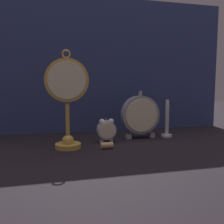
# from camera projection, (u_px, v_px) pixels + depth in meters

# --- Properties ---
(ground_plane) EXTENTS (4.00, 4.00, 0.00)m
(ground_plane) POSITION_uv_depth(u_px,v_px,m) (118.00, 148.00, 0.87)
(ground_plane) COLOR black
(fabric_backdrop_drape) EXTENTS (1.23, 0.01, 0.61)m
(fabric_backdrop_drape) POSITION_uv_depth(u_px,v_px,m) (99.00, 66.00, 1.15)
(fabric_backdrop_drape) COLOR navy
(fabric_backdrop_drape) RESTS_ON ground_plane
(pocket_watch_on_stand) EXTENTS (0.15, 0.09, 0.34)m
(pocket_watch_on_stand) POSITION_uv_depth(u_px,v_px,m) (67.00, 100.00, 0.85)
(pocket_watch_on_stand) COLOR gold
(pocket_watch_on_stand) RESTS_ON ground_plane
(alarm_clock_twin_bell) EXTENTS (0.07, 0.03, 0.09)m
(alarm_clock_twin_bell) POSITION_uv_depth(u_px,v_px,m) (106.00, 129.00, 0.95)
(alarm_clock_twin_bell) COLOR silver
(alarm_clock_twin_bell) RESTS_ON ground_plane
(mantel_clock_silver) EXTENTS (0.16, 0.04, 0.19)m
(mantel_clock_silver) POSITION_uv_depth(u_px,v_px,m) (140.00, 115.00, 1.02)
(mantel_clock_silver) COLOR gray
(mantel_clock_silver) RESTS_ON ground_plane
(brass_candlestick) EXTENTS (0.04, 0.04, 0.16)m
(brass_candlestick) POSITION_uv_depth(u_px,v_px,m) (167.00, 124.00, 1.04)
(brass_candlestick) COLOR silver
(brass_candlestick) RESTS_ON ground_plane
(wine_cork) EXTENTS (0.04, 0.02, 0.02)m
(wine_cork) POSITION_uv_depth(u_px,v_px,m) (107.00, 146.00, 0.85)
(wine_cork) COLOR tan
(wine_cork) RESTS_ON ground_plane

